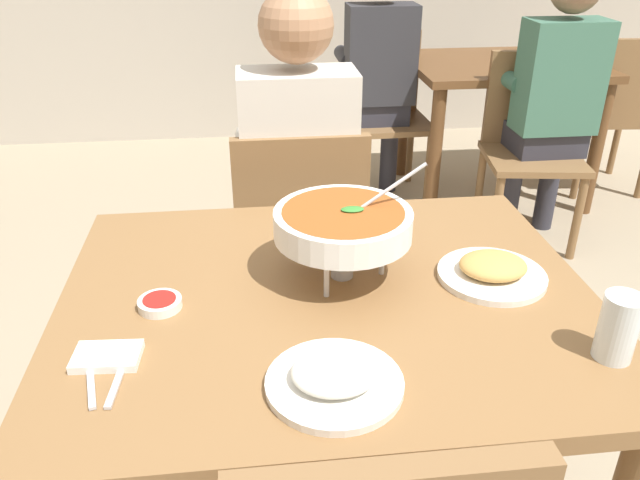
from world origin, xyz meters
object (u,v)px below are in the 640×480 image
rice_plate (334,378)px  chair_bg_right (616,107)px  appetizer_plate (492,270)px  patron_bg_left (554,91)px  chair_diner_main (299,238)px  curry_bowl (343,224)px  diner_main (297,169)px  chair_bg_middle (385,105)px  sauce_dish (160,303)px  drink_glass (617,331)px  dining_table_far (499,87)px  chair_bg_left (530,137)px  patron_bg_middle (379,67)px  dining_table_main (328,337)px

rice_plate → chair_bg_right: bearing=51.5°
appetizer_plate → patron_bg_left: bearing=60.9°
chair_diner_main → curry_bowl: bearing=-86.6°
diner_main → chair_bg_middle: (0.63, 1.54, -0.24)m
chair_bg_right → diner_main: bearing=-144.8°
sauce_dish → chair_bg_middle: size_ratio=0.10×
appetizer_plate → drink_glass: bearing=-67.9°
sauce_dish → drink_glass: (0.84, -0.26, 0.05)m
dining_table_far → chair_bg_left: (-0.03, -0.52, -0.12)m
drink_glass → patron_bg_middle: (0.07, 2.49, -0.07)m
chair_diner_main → rice_plate: 1.08m
chair_diner_main → patron_bg_left: bearing=34.9°
rice_plate → appetizer_plate: 0.51m
diner_main → dining_table_far: 1.89m
patron_bg_left → chair_diner_main: bearing=-145.1°
appetizer_plate → curry_bowl: bearing=171.6°
dining_table_main → curry_bowl: 0.26m
diner_main → dining_table_far: diner_main is taller
rice_plate → patron_bg_middle: patron_bg_middle is taller
diner_main → patron_bg_left: bearing=33.9°
drink_glass → appetizer_plate: bearing=112.1°
diner_main → chair_bg_left: diner_main is taller
drink_glass → patron_bg_middle: size_ratio=0.10×
chair_diner_main → dining_table_far: (1.24, 1.45, 0.12)m
patron_bg_middle → chair_bg_middle: bearing=55.2°
drink_glass → dining_table_far: 2.59m
dining_table_main → patron_bg_middle: patron_bg_middle is taller
curry_bowl → dining_table_far: curry_bowl is taller
diner_main → patron_bg_middle: bearing=68.8°
chair_bg_left → chair_bg_middle: size_ratio=1.00×
chair_bg_right → patron_bg_left: 0.84m
dining_table_far → diner_main: bearing=-131.1°
diner_main → patron_bg_middle: same height
appetizer_plate → dining_table_far: 2.35m
dining_table_far → chair_bg_middle: bearing=169.2°
dining_table_far → chair_bg_right: bearing=-6.3°
chair_diner_main → patron_bg_left: 1.56m
dining_table_main → patron_bg_left: 2.07m
appetizer_plate → dining_table_main: bearing=-177.3°
curry_bowl → drink_glass: curry_bowl is taller
diner_main → dining_table_main: bearing=-90.0°
chair_diner_main → chair_bg_middle: 1.69m
chair_diner_main → patron_bg_left: size_ratio=0.69×
diner_main → drink_glass: bearing=-65.1°
sauce_dish → patron_bg_left: 2.31m
appetizer_plate → chair_bg_middle: bearing=83.6°
appetizer_plate → patron_bg_left: 1.84m
sauce_dish → drink_glass: 0.88m
drink_glass → chair_bg_left: size_ratio=0.14×
chair_bg_middle → chair_bg_right: same height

